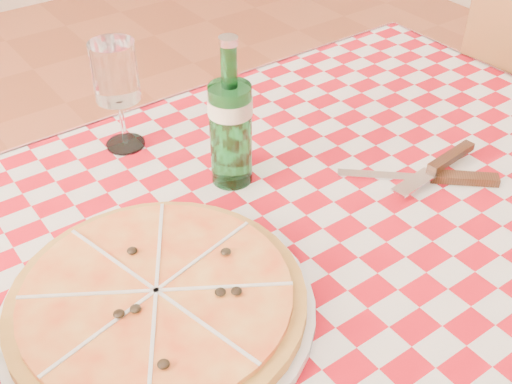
# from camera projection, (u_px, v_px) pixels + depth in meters

# --- Properties ---
(dining_table) EXTENTS (1.20, 0.80, 0.75)m
(dining_table) POSITION_uv_depth(u_px,v_px,m) (291.00, 294.00, 0.93)
(dining_table) COLOR brown
(dining_table) RESTS_ON ground
(tablecloth) EXTENTS (1.30, 0.90, 0.01)m
(tablecloth) POSITION_uv_depth(u_px,v_px,m) (294.00, 246.00, 0.87)
(tablecloth) COLOR #A30A17
(tablecloth) RESTS_ON dining_table
(pizza_plate) EXTENTS (0.45, 0.45, 0.05)m
(pizza_plate) POSITION_uv_depth(u_px,v_px,m) (157.00, 299.00, 0.76)
(pizza_plate) COLOR #CC8F44
(pizza_plate) RESTS_ON tablecloth
(water_bottle) EXTENTS (0.09, 0.09, 0.23)m
(water_bottle) POSITION_uv_depth(u_px,v_px,m) (230.00, 113.00, 0.92)
(water_bottle) COLOR #19652A
(water_bottle) RESTS_ON tablecloth
(wine_glass) EXTENTS (0.09, 0.09, 0.18)m
(wine_glass) POSITION_uv_depth(u_px,v_px,m) (119.00, 97.00, 1.01)
(wine_glass) COLOR white
(wine_glass) RESTS_ON tablecloth
(cutlery) EXTENTS (0.30, 0.27, 0.03)m
(cutlery) POSITION_uv_depth(u_px,v_px,m) (431.00, 173.00, 0.98)
(cutlery) COLOR silver
(cutlery) RESTS_ON tablecloth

